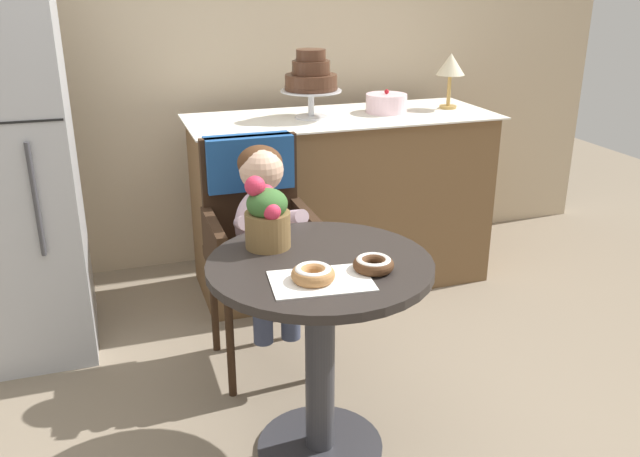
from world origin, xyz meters
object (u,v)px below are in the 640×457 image
wicker_chair (256,216)px  flower_vase (267,215)px  cafe_table (320,321)px  donut_front (313,274)px  donut_mid (373,264)px  table_lamp (451,67)px  tiered_cake_stand (311,78)px  seated_child (265,220)px  round_layer_cake (386,103)px

wicker_chair → flower_vase: bearing=-100.1°
cafe_table → flower_vase: size_ratio=2.93×
donut_front → donut_mid: donut_front is taller
flower_vase → table_lamp: size_ratio=0.86×
wicker_chair → donut_front: size_ratio=7.31×
table_lamp → donut_front: bearing=-130.1°
tiered_cake_stand → seated_child: bearing=-119.6°
seated_child → round_layer_cake: bearing=42.8°
seated_child → flower_vase: size_ratio=2.96×
wicker_chair → flower_vase: 0.56m
wicker_chair → table_lamp: bearing=25.7°
seated_child → table_lamp: bearing=33.0°
cafe_table → seated_child: seated_child is taller
round_layer_cake → tiered_cake_stand: bearing=-177.6°
donut_mid → round_layer_cake: size_ratio=0.60×
donut_front → cafe_table: bearing=63.9°
cafe_table → flower_vase: (-0.12, 0.17, 0.32)m
flower_vase → tiered_cake_stand: bearing=65.7°
cafe_table → flower_vase: flower_vase is taller
cafe_table → donut_front: size_ratio=5.52×
donut_front → tiered_cake_stand: tiered_cake_stand is taller
seated_child → donut_mid: size_ratio=5.76×
donut_mid → table_lamp: 1.80m
tiered_cake_stand → wicker_chair: bearing=-125.5°
seated_child → donut_front: size_ratio=5.57×
cafe_table → tiered_cake_stand: bearing=73.5°
wicker_chair → donut_mid: wicker_chair is taller
cafe_table → seated_child: size_ratio=0.99×
wicker_chair → seated_child: 0.16m
flower_vase → wicker_chair: bearing=81.6°
wicker_chair → flower_vase: size_ratio=3.89×
donut_mid → flower_vase: bearing=131.7°
flower_vase → tiered_cake_stand: (0.51, 1.13, 0.27)m
wicker_chair → tiered_cake_stand: 0.88m
table_lamp → tiered_cake_stand: bearing=-178.9°
flower_vase → round_layer_cake: (0.92, 1.15, 0.12)m
seated_child → wicker_chair: bearing=90.0°
donut_front → tiered_cake_stand: (0.45, 1.43, 0.35)m
seated_child → flower_vase: flower_vase is taller
donut_front → table_lamp: size_ratio=0.46×
wicker_chair → tiered_cake_stand: size_ratio=2.88×
wicker_chair → seated_child: size_ratio=1.31×
cafe_table → wicker_chair: wicker_chair is taller
donut_front → donut_mid: (0.20, 0.02, -0.00)m
wicker_chair → table_lamp: 1.43m
seated_child → donut_mid: 0.68m
cafe_table → wicker_chair: size_ratio=0.75×
flower_vase → donut_front: bearing=-79.1°
tiered_cake_stand → table_lamp: (0.77, 0.01, 0.02)m
donut_front → flower_vase: flower_vase is taller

